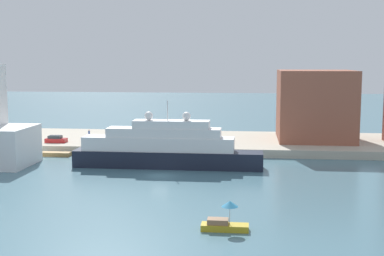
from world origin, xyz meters
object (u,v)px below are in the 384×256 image
(harbor_building, at_px, (315,105))
(person_figure, at_px, (89,135))
(large_yacht, at_px, (165,148))
(small_motorboat, at_px, (225,221))
(mooring_bollard, at_px, (197,146))
(parked_car, at_px, (56,139))
(work_barge, at_px, (56,154))

(harbor_building, xyz_separation_m, person_figure, (-44.07, -4.46, -5.89))
(large_yacht, height_order, harbor_building, harbor_building)
(small_motorboat, relative_size, mooring_bollard, 5.86)
(large_yacht, xyz_separation_m, parked_car, (-23.09, 13.87, -1.04))
(work_barge, bearing_deg, parked_car, 110.21)
(work_barge, bearing_deg, person_figure, 77.03)
(large_yacht, bearing_deg, small_motorboat, -70.01)
(harbor_building, bearing_deg, person_figure, -174.22)
(person_figure, distance_m, mooring_bollard, 23.79)
(parked_car, height_order, person_figure, person_figure)
(small_motorboat, distance_m, parked_car, 55.77)
(parked_car, relative_size, person_figure, 2.13)
(small_motorboat, bearing_deg, parked_car, 127.70)
(parked_car, distance_m, person_figure, 7.01)
(harbor_building, height_order, person_figure, harbor_building)
(parked_car, bearing_deg, mooring_bollard, -6.89)
(work_barge, bearing_deg, harbor_building, 18.62)
(large_yacht, xyz_separation_m, small_motorboat, (11.01, -30.25, -2.12))
(large_yacht, distance_m, parked_car, 26.96)
(work_barge, bearing_deg, small_motorboat, -49.98)
(small_motorboat, distance_m, harbor_building, 56.09)
(mooring_bollard, bearing_deg, harbor_building, 30.35)
(large_yacht, height_order, person_figure, large_yacht)
(large_yacht, xyz_separation_m, mooring_bollard, (4.10, 10.59, -1.20))
(mooring_bollard, bearing_deg, person_figure, 159.60)
(person_figure, bearing_deg, mooring_bollard, -20.40)
(large_yacht, height_order, small_motorboat, large_yacht)
(small_motorboat, height_order, mooring_bollard, small_motorboat)
(large_yacht, bearing_deg, harbor_building, 42.05)
(large_yacht, distance_m, work_barge, 22.30)
(harbor_building, bearing_deg, small_motorboat, -105.51)
(work_barge, distance_m, harbor_building, 49.86)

